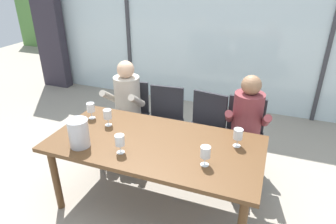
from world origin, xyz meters
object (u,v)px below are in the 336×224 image
chair_near_curtain (131,111)px  chair_left_of_center (165,117)px  person_maroon_top (247,124)px  wine_glass_by_right_taster (205,153)px  chair_right_of_center (244,130)px  wine_glass_near_bucket (238,134)px  wine_glass_spare_empty (108,115)px  wine_glass_center_pour (120,141)px  dining_table (155,149)px  person_beige_jumper (125,103)px  ice_bucket_primary (79,133)px  wine_glass_by_left_taster (91,108)px  chair_center (206,125)px

chair_near_curtain → chair_left_of_center: (0.47, -0.01, 0.00)m
person_maroon_top → wine_glass_by_right_taster: size_ratio=6.99×
chair_left_of_center → person_maroon_top: (1.00, -0.14, 0.17)m
chair_right_of_center → wine_glass_near_bucket: 0.79m
chair_left_of_center → wine_glass_spare_empty: 0.90m
chair_left_of_center → wine_glass_center_pour: size_ratio=5.15×
dining_table → person_maroon_top: bearing=45.5°
person_beige_jumper → wine_glass_by_right_taster: person_beige_jumper is taller
chair_right_of_center → person_beige_jumper: 1.46m
person_beige_jumper → ice_bucket_primary: (0.12, -1.06, 0.18)m
chair_left_of_center → ice_bucket_primary: ice_bucket_primary is taller
person_maroon_top → wine_glass_by_right_taster: 0.98m
wine_glass_by_left_taster → wine_glass_by_right_taster: (1.34, -0.39, 0.00)m
wine_glass_by_left_taster → wine_glass_near_bucket: (1.55, -0.01, 0.00)m
chair_left_of_center → chair_right_of_center: (0.97, 0.01, 0.00)m
wine_glass_by_right_taster → wine_glass_near_bucket: bearing=62.1°
chair_center → wine_glass_by_right_taster: (0.25, -1.07, 0.34)m
wine_glass_by_right_taster → wine_glass_spare_empty: bearing=164.1°
chair_right_of_center → dining_table: bearing=-128.0°
person_beige_jumper → person_maroon_top: same height
chair_center → wine_glass_by_right_taster: 1.15m
chair_near_curtain → wine_glass_by_left_taster: (-0.09, -0.70, 0.34)m
dining_table → wine_glass_by_left_taster: (-0.82, 0.21, 0.19)m
chair_near_curtain → ice_bucket_primary: 1.26m
ice_bucket_primary → wine_glass_by_right_taster: size_ratio=1.52×
person_beige_jumper → wine_glass_near_bucket: person_beige_jumper is taller
chair_center → chair_right_of_center: (0.44, 0.02, 0.00)m
wine_glass_by_right_taster → wine_glass_center_pour: bearing=-173.4°
wine_glass_by_left_taster → chair_near_curtain: bearing=82.3°
chair_center → wine_glass_near_bucket: bearing=-48.4°
chair_right_of_center → ice_bucket_primary: size_ratio=3.39×
chair_near_curtain → wine_glass_by_left_taster: 0.78m
chair_left_of_center → ice_bucket_primary: size_ratio=3.39×
chair_left_of_center → person_beige_jumper: 0.52m
chair_left_of_center → chair_center: (0.53, -0.01, 0.00)m
chair_center → wine_glass_by_left_taster: bearing=-139.9°
wine_glass_center_pour → chair_center: bearing=67.3°
wine_glass_spare_empty → dining_table: bearing=-13.1°
chair_center → person_beige_jumper: bearing=-164.4°
chair_right_of_center → wine_glass_center_pour: size_ratio=5.15×
chair_near_curtain → person_beige_jumper: bearing=-97.5°
chair_center → person_maroon_top: (0.47, -0.13, 0.17)m
ice_bucket_primary → chair_left_of_center: bearing=73.7°
person_maroon_top → ice_bucket_primary: size_ratio=4.59×
person_maroon_top → chair_center: bearing=159.1°
chair_near_curtain → person_beige_jumper: 0.23m
wine_glass_by_right_taster → chair_center: bearing=103.2°
chair_center → dining_table: bearing=-98.8°
person_beige_jumper → wine_glass_near_bucket: size_ratio=6.99×
chair_near_curtain → ice_bucket_primary: (0.12, -1.21, 0.36)m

